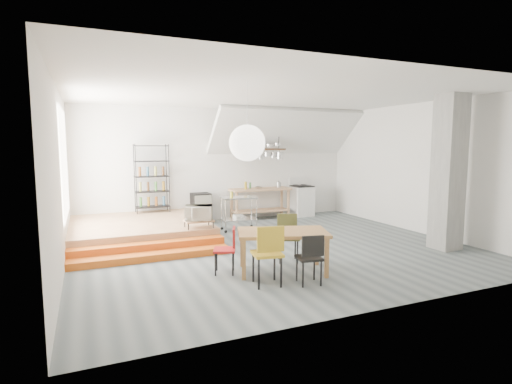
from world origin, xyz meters
name	(u,v)px	position (x,y,z in m)	size (l,w,h in m)	color
floor	(272,247)	(0.00, 0.00, 0.00)	(8.00, 8.00, 0.00)	#545E61
wall_back	(221,165)	(0.00, 3.50, 1.60)	(8.00, 0.04, 3.20)	silver
wall_left	(60,179)	(-4.00, 0.00, 1.60)	(0.04, 7.00, 3.20)	silver
wall_right	(418,168)	(4.00, 0.00, 1.60)	(0.04, 7.00, 3.20)	silver
ceiling	(273,94)	(0.00, 0.00, 3.20)	(8.00, 7.00, 0.02)	white
slope_ceiling	(286,132)	(1.80, 2.90, 2.55)	(4.40, 1.80, 0.15)	white
window_pane	(65,163)	(-3.98, 1.50, 1.80)	(0.02, 2.50, 2.20)	white
platform	(139,230)	(-2.50, 2.00, 0.20)	(3.00, 3.00, 0.40)	#A67553
step_lower	(152,256)	(-2.50, 0.05, 0.07)	(3.00, 0.35, 0.13)	#D45E19
step_upper	(150,249)	(-2.50, 0.40, 0.13)	(3.00, 0.35, 0.27)	#D45E19
concrete_column	(448,173)	(3.30, -1.50, 1.60)	(0.50, 0.50, 3.20)	gray
kitchen_counter	(260,198)	(1.10, 3.15, 0.63)	(1.80, 0.60, 0.91)	#A67553
stove	(302,200)	(2.50, 3.16, 0.48)	(0.60, 0.60, 1.18)	white
pot_rack	(264,152)	(1.13, 2.92, 1.98)	(1.20, 0.50, 1.43)	#3A2717
wire_shelving	(152,177)	(-2.00, 3.20, 1.33)	(0.88, 0.38, 1.80)	black
microwave_shelf	(199,221)	(-1.40, 0.75, 0.55)	(0.60, 0.40, 0.16)	#A67553
paper_lantern	(247,143)	(-1.12, -1.37, 2.20)	(0.60, 0.60, 0.60)	white
dining_table	(283,235)	(-0.56, -1.56, 0.64)	(1.70, 1.29, 0.72)	#9A6538
chair_mustard	(268,250)	(-1.08, -2.11, 0.57)	(0.50, 0.50, 0.96)	#B28E1E
chair_black	(310,255)	(-0.46, -2.31, 0.48)	(0.43, 0.43, 0.81)	black
chair_olive	(288,233)	(-0.15, -0.98, 0.52)	(0.52, 0.52, 0.87)	brown
chair_red	(228,246)	(-1.43, -1.27, 0.47)	(0.47, 0.47, 0.79)	red
rolling_cart	(239,209)	(-0.05, 1.89, 0.56)	(0.91, 0.56, 0.86)	silver
mini_fridge	(201,208)	(-0.68, 3.20, 0.42)	(0.50, 0.50, 0.84)	black
microwave	(199,213)	(-1.40, 0.75, 0.72)	(0.57, 0.39, 0.32)	beige
bowl	(259,188)	(1.03, 3.10, 0.94)	(0.23, 0.23, 0.06)	silver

